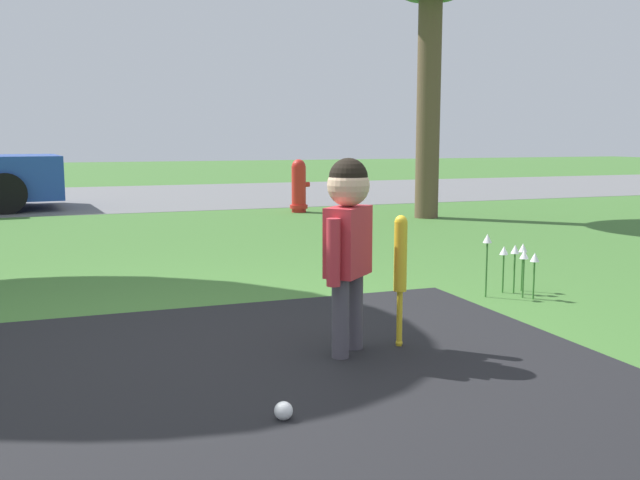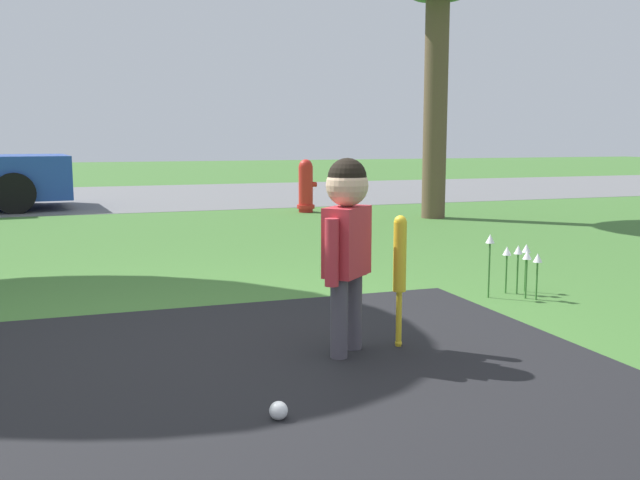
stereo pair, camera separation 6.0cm
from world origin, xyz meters
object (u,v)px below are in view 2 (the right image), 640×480
sports_ball (279,411)px  child (347,228)px  baseball_bat (400,262)px  fire_hydrant (306,186)px

sports_ball → child: bearing=51.7°
child → baseball_bat: bearing=-39.3°
sports_ball → fire_hydrant: 7.76m
child → sports_ball: child is taller
child → baseball_bat: (0.30, 0.02, -0.19)m
baseball_bat → fire_hydrant: size_ratio=0.89×
sports_ball → fire_hydrant: fire_hydrant is taller
baseball_bat → fire_hydrant: bearing=75.9°
fire_hydrant → sports_ball: bearing=-109.0°
child → fire_hydrant: 6.91m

